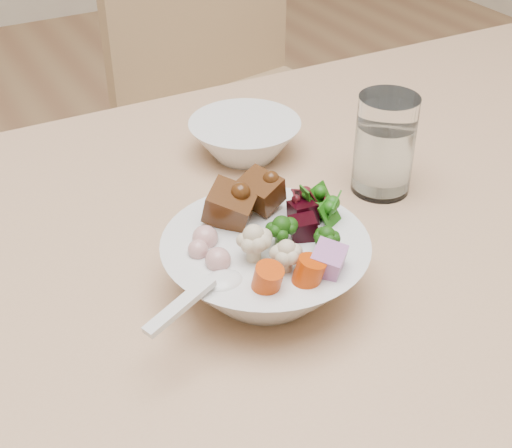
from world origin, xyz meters
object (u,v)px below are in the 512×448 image
dining_table (429,241)px  chair_far (237,88)px  water_glass (384,149)px  food_bowl (266,261)px  side_bowl (245,139)px

dining_table → chair_far: 0.70m
dining_table → water_glass: bearing=140.7°
food_bowl → side_bowl: 0.28m
chair_far → dining_table: bearing=-106.6°
dining_table → chair_far: (0.09, 0.69, -0.08)m
chair_far → side_bowl: (-0.24, -0.49, 0.17)m
chair_far → food_bowl: size_ratio=4.79×
side_bowl → dining_table: bearing=-51.5°
food_bowl → side_bowl: bearing=66.1°
food_bowl → water_glass: (0.22, 0.10, 0.02)m
water_glass → food_bowl: bearing=-155.7°
dining_table → water_glass: (-0.05, 0.05, 0.13)m
food_bowl → water_glass: water_glass is taller
dining_table → food_bowl: (-0.27, -0.05, 0.11)m
dining_table → water_glass: 0.14m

